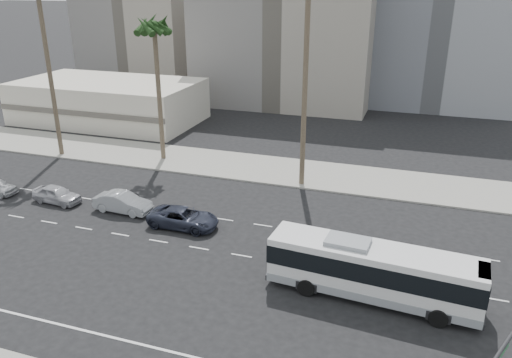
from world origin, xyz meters
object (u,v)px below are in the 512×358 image
at_px(city_bus, 373,270).
at_px(car_c, 57,194).
at_px(palm_mid, 154,30).
at_px(car_b, 123,203).
at_px(car_a, 183,218).

height_order(city_bus, car_c, city_bus).
bearing_deg(palm_mid, car_b, -76.25).
xyz_separation_m(car_a, car_b, (-5.50, 0.84, 0.04)).
distance_m(car_c, palm_mid, 16.92).
relative_size(car_a, car_b, 1.12).
bearing_deg(car_b, car_c, 93.95).
distance_m(car_a, palm_mid, 19.03).
relative_size(city_bus, car_c, 2.87).
bearing_deg(car_b, car_a, -96.58).
relative_size(city_bus, car_a, 2.29).
height_order(car_a, palm_mid, palm_mid).
bearing_deg(car_a, car_c, 86.90).
relative_size(car_b, car_c, 1.12).
bearing_deg(city_bus, car_a, 166.40).
bearing_deg(palm_mid, car_c, -104.36).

